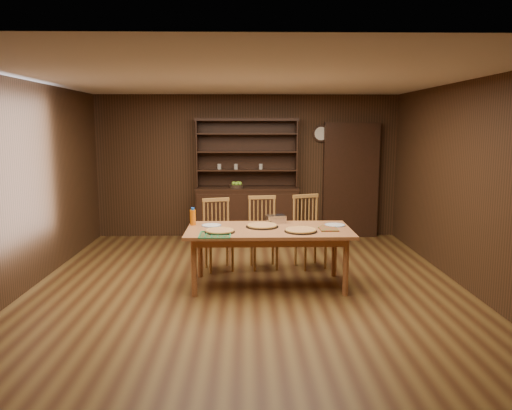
{
  "coord_description": "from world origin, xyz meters",
  "views": [
    {
      "loc": [
        -0.02,
        -6.17,
        2.03
      ],
      "look_at": [
        0.11,
        0.4,
        0.99
      ],
      "focal_mm": 35.0,
      "sensor_mm": 36.0,
      "label": 1
    }
  ],
  "objects_px": {
    "dining_table": "(269,234)",
    "chair_left": "(218,232)",
    "juice_bottle": "(193,217)",
    "chair_center": "(263,230)",
    "china_hutch": "(247,206)",
    "chair_right": "(308,229)"
  },
  "relations": [
    {
      "from": "juice_bottle",
      "to": "chair_left",
      "type": "bearing_deg",
      "value": 62.61
    },
    {
      "from": "china_hutch",
      "to": "juice_bottle",
      "type": "relative_size",
      "value": 9.41
    },
    {
      "from": "chair_center",
      "to": "chair_right",
      "type": "xyz_separation_m",
      "value": [
        0.66,
        0.03,
        0.01
      ]
    },
    {
      "from": "chair_left",
      "to": "chair_center",
      "type": "height_order",
      "value": "chair_center"
    },
    {
      "from": "dining_table",
      "to": "chair_right",
      "type": "height_order",
      "value": "chair_right"
    },
    {
      "from": "dining_table",
      "to": "chair_left",
      "type": "distance_m",
      "value": 1.07
    },
    {
      "from": "china_hutch",
      "to": "chair_center",
      "type": "distance_m",
      "value": 1.87
    },
    {
      "from": "chair_center",
      "to": "china_hutch",
      "type": "bearing_deg",
      "value": 88.92
    },
    {
      "from": "dining_table",
      "to": "chair_left",
      "type": "bearing_deg",
      "value": 130.66
    },
    {
      "from": "china_hutch",
      "to": "chair_right",
      "type": "distance_m",
      "value": 2.03
    },
    {
      "from": "china_hutch",
      "to": "juice_bottle",
      "type": "height_order",
      "value": "china_hutch"
    },
    {
      "from": "chair_left",
      "to": "chair_center",
      "type": "relative_size",
      "value": 0.98
    },
    {
      "from": "dining_table",
      "to": "chair_left",
      "type": "height_order",
      "value": "chair_left"
    },
    {
      "from": "dining_table",
      "to": "chair_right",
      "type": "xyz_separation_m",
      "value": [
        0.62,
        0.92,
        -0.12
      ]
    },
    {
      "from": "dining_table",
      "to": "juice_bottle",
      "type": "relative_size",
      "value": 8.97
    },
    {
      "from": "chair_left",
      "to": "juice_bottle",
      "type": "xyz_separation_m",
      "value": [
        -0.29,
        -0.56,
        0.32
      ]
    },
    {
      "from": "chair_left",
      "to": "juice_bottle",
      "type": "height_order",
      "value": "chair_left"
    },
    {
      "from": "chair_center",
      "to": "chair_left",
      "type": "bearing_deg",
      "value": 179.26
    },
    {
      "from": "china_hutch",
      "to": "dining_table",
      "type": "relative_size",
      "value": 1.05
    },
    {
      "from": "chair_right",
      "to": "juice_bottle",
      "type": "height_order",
      "value": "chair_right"
    },
    {
      "from": "chair_right",
      "to": "juice_bottle",
      "type": "relative_size",
      "value": 4.53
    },
    {
      "from": "chair_left",
      "to": "juice_bottle",
      "type": "distance_m",
      "value": 0.71
    }
  ]
}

